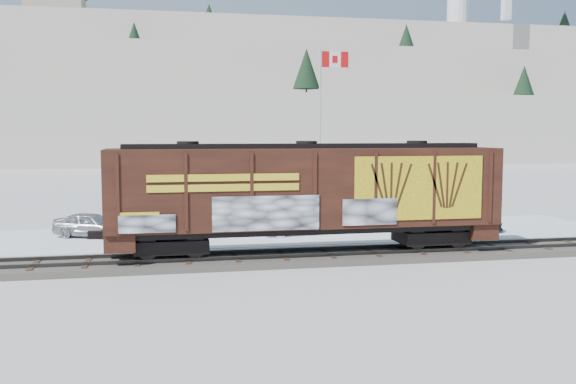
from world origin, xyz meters
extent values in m
plane|color=white|center=(0.00, 0.00, 0.00)|extent=(500.00, 500.00, 0.00)
cube|color=#59544C|center=(0.00, 0.00, 0.14)|extent=(50.00, 3.40, 0.28)
cube|color=#33302D|center=(0.00, -0.72, 0.35)|extent=(50.00, 0.10, 0.15)
cube|color=#33302D|center=(0.00, 0.72, 0.35)|extent=(50.00, 0.10, 0.15)
cube|color=white|center=(0.00, 7.50, 0.01)|extent=(40.00, 8.00, 0.03)
cube|color=white|center=(0.00, 95.00, 6.00)|extent=(360.00, 40.00, 12.00)
cube|color=white|center=(0.00, 125.00, 12.00)|extent=(360.00, 40.00, 24.00)
cube|color=white|center=(0.00, 160.00, 17.50)|extent=(360.00, 50.00, 35.00)
cone|color=black|center=(22.00, 90.00, 17.31)|extent=(5.04, 5.04, 7.38)
cone|color=black|center=(70.00, 96.00, 16.43)|extent=(4.20, 4.20, 6.15)
cone|color=black|center=(-10.00, 128.00, 28.13)|extent=(3.92, 3.92, 5.74)
cone|color=black|center=(55.00, 124.00, 28.72)|extent=(4.48, 4.48, 6.56)
cone|color=black|center=(10.00, 162.00, 39.43)|extent=(4.20, 4.20, 6.15)
cone|color=black|center=(120.00, 156.00, 40.02)|extent=(4.76, 4.76, 6.97)
cube|color=tan|center=(-32.00, 162.00, 39.00)|extent=(15.00, 12.00, 8.00)
cube|color=black|center=(-4.65, 0.00, 0.88)|extent=(3.00, 2.00, 0.90)
cube|color=black|center=(6.81, 0.00, 0.88)|extent=(3.00, 2.00, 0.90)
cylinder|color=black|center=(-5.60, -0.78, 0.88)|extent=(0.90, 0.12, 0.90)
cube|color=black|center=(1.08, 0.00, 1.41)|extent=(16.66, 2.40, 0.25)
cube|color=#3B1A10|center=(1.08, 0.00, 3.18)|extent=(16.66, 3.00, 3.30)
cube|color=black|center=(1.08, 0.00, 4.93)|extent=(15.32, 0.90, 0.20)
cube|color=gold|center=(5.58, -1.54, 3.18)|extent=(5.66, 0.03, 2.67)
cube|color=gold|center=(-2.58, -1.54, 3.53)|extent=(6.00, 0.02, 0.70)
cube|color=white|center=(-0.92, -1.55, 2.28)|extent=(4.33, 0.03, 1.40)
cylinder|color=silver|center=(5.03, 13.18, 0.10)|extent=(0.90, 0.90, 0.20)
cylinder|color=silver|center=(5.03, 13.18, 5.41)|extent=(0.14, 0.14, 10.82)
cube|color=red|center=(5.38, 13.18, 10.12)|extent=(0.50, 0.07, 1.00)
cube|color=white|center=(5.98, 13.18, 10.12)|extent=(0.70, 0.09, 1.00)
cube|color=red|center=(6.63, 13.18, 10.12)|extent=(0.50, 0.07, 1.00)
imported|color=#9D9FA4|center=(-8.63, 8.01, 0.70)|extent=(4.20, 3.04, 1.33)
imported|color=white|center=(2.52, 6.94, 0.89)|extent=(5.41, 2.53, 1.72)
imported|color=black|center=(10.89, 5.84, 0.79)|extent=(5.24, 2.18, 1.51)
camera|label=1|loc=(-5.12, -26.61, 5.48)|focal=40.00mm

